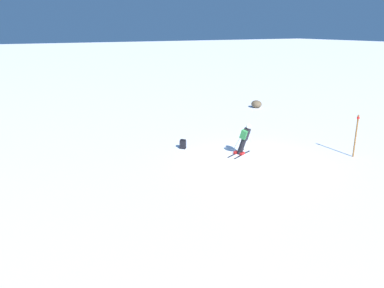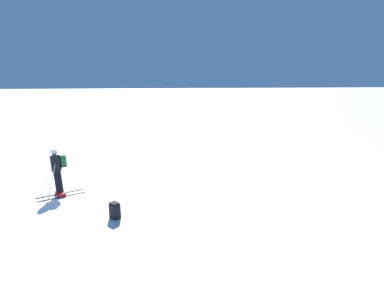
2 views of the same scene
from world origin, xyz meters
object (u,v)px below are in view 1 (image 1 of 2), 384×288
Objects in this scene: spare_backpack at (183,144)px; trail_marker at (356,134)px; exposed_boulder_0 at (256,104)px; skier at (244,138)px.

spare_backpack is 0.23× the size of trail_marker.
trail_marker is (-11.81, 3.29, 0.87)m from exposed_boulder_0.
skier is 5.47m from trail_marker.
trail_marker is (-2.83, -4.67, 0.25)m from skier.
exposed_boulder_0 is (6.49, -10.13, 0.05)m from spare_backpack.
skier is 3.41× the size of spare_backpack.
exposed_boulder_0 is 12.30m from trail_marker.
exposed_boulder_0 is (8.98, -7.97, -0.63)m from skier.
trail_marker is at bearing 164.42° from exposed_boulder_0.
skier is at bearing 58.77° from trail_marker.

